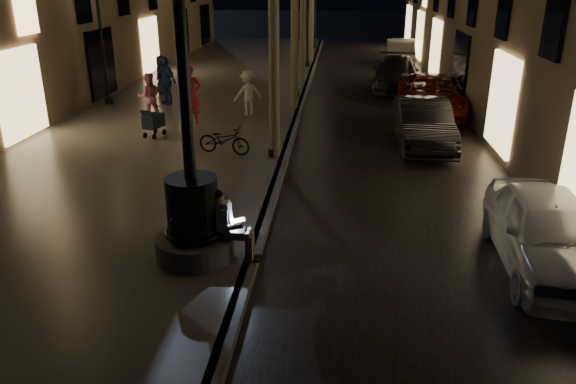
# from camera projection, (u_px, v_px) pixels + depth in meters

# --- Properties ---
(ground) EXTENTS (120.00, 120.00, 0.00)m
(ground) POSITION_uv_depth(u_px,v_px,m) (301.00, 107.00, 22.10)
(ground) COLOR black
(ground) RESTS_ON ground
(cobble_lane) EXTENTS (6.00, 45.00, 0.02)m
(cobble_lane) POSITION_uv_depth(u_px,v_px,m) (378.00, 108.00, 21.85)
(cobble_lane) COLOR black
(cobble_lane) RESTS_ON ground
(promenade) EXTENTS (8.00, 45.00, 0.20)m
(promenade) POSITION_uv_depth(u_px,v_px,m) (202.00, 103.00, 22.41)
(promenade) COLOR slate
(promenade) RESTS_ON ground
(curb_strip) EXTENTS (0.25, 45.00, 0.20)m
(curb_strip) POSITION_uv_depth(u_px,v_px,m) (301.00, 105.00, 22.07)
(curb_strip) COLOR #59595B
(curb_strip) RESTS_ON ground
(fountain_lamppost) EXTENTS (1.40, 1.40, 5.21)m
(fountain_lamppost) POSITION_uv_depth(u_px,v_px,m) (192.00, 204.00, 9.70)
(fountain_lamppost) COLOR #59595B
(fountain_lamppost) RESTS_ON promenade
(seated_man_laptop) EXTENTS (0.92, 0.31, 1.30)m
(seated_man_laptop) POSITION_uv_depth(u_px,v_px,m) (228.00, 223.00, 9.76)
(seated_man_laptop) COLOR tan
(seated_man_laptop) RESTS_ON promenade
(lamp_curb_a) EXTENTS (0.36, 0.36, 4.81)m
(lamp_curb_a) POSITION_uv_depth(u_px,v_px,m) (272.00, 44.00, 14.46)
(lamp_curb_a) COLOR black
(lamp_curb_a) RESTS_ON promenade
(lamp_curb_b) EXTENTS (0.36, 0.36, 4.81)m
(lamp_curb_b) POSITION_uv_depth(u_px,v_px,m) (296.00, 19.00, 21.88)
(lamp_curb_b) COLOR black
(lamp_curb_b) RESTS_ON promenade
(lamp_curb_c) EXTENTS (0.36, 0.36, 4.81)m
(lamp_curb_c) POSITION_uv_depth(u_px,v_px,m) (308.00, 8.00, 29.29)
(lamp_curb_c) COLOR black
(lamp_curb_c) RESTS_ON promenade
(lamp_curb_d) EXTENTS (0.36, 0.36, 4.81)m
(lamp_curb_d) POSITION_uv_depth(u_px,v_px,m) (315.00, 0.00, 36.71)
(lamp_curb_d) COLOR black
(lamp_curb_d) RESTS_ON promenade
(lamp_left_b) EXTENTS (0.36, 0.36, 4.81)m
(lamp_left_b) POSITION_uv_depth(u_px,v_px,m) (100.00, 22.00, 20.62)
(lamp_left_b) COLOR black
(lamp_left_b) RESTS_ON promenade
(lamp_left_c) EXTENTS (0.36, 0.36, 4.81)m
(lamp_left_c) POSITION_uv_depth(u_px,v_px,m) (175.00, 7.00, 29.90)
(lamp_left_c) COLOR black
(lamp_left_c) RESTS_ON promenade
(stroller) EXTENTS (0.58, 0.98, 0.98)m
(stroller) POSITION_uv_depth(u_px,v_px,m) (153.00, 121.00, 17.22)
(stroller) COLOR black
(stroller) RESTS_ON promenade
(car_front) EXTENTS (1.83, 4.17, 1.40)m
(car_front) POSITION_uv_depth(u_px,v_px,m) (547.00, 232.00, 9.86)
(car_front) COLOR #A1A3A8
(car_front) RESTS_ON ground
(car_second) EXTENTS (1.54, 4.30, 1.41)m
(car_second) POSITION_uv_depth(u_px,v_px,m) (423.00, 124.00, 16.84)
(car_second) COLOR black
(car_second) RESTS_ON ground
(car_third) EXTENTS (2.66, 5.18, 1.40)m
(car_third) POSITION_uv_depth(u_px,v_px,m) (431.00, 95.00, 20.82)
(car_third) COLOR maroon
(car_third) RESTS_ON ground
(car_rear) EXTENTS (2.44, 5.03, 1.41)m
(car_rear) POSITION_uv_depth(u_px,v_px,m) (396.00, 74.00, 25.21)
(car_rear) COLOR #303035
(car_rear) RESTS_ON ground
(car_fifth) EXTENTS (1.80, 4.48, 1.45)m
(car_fifth) POSITION_uv_depth(u_px,v_px,m) (400.00, 53.00, 31.65)
(car_fifth) COLOR #9D9D98
(car_fifth) RESTS_ON ground
(pedestrian_red) EXTENTS (0.83, 0.70, 1.94)m
(pedestrian_red) POSITION_uv_depth(u_px,v_px,m) (191.00, 95.00, 18.49)
(pedestrian_red) COLOR red
(pedestrian_red) RESTS_ON promenade
(pedestrian_pink) EXTENTS (0.95, 0.86, 1.61)m
(pedestrian_pink) POSITION_uv_depth(u_px,v_px,m) (149.00, 97.00, 19.04)
(pedestrian_pink) COLOR pink
(pedestrian_pink) RESTS_ON promenade
(pedestrian_white) EXTENTS (1.16, 0.92, 1.57)m
(pedestrian_white) POSITION_uv_depth(u_px,v_px,m) (248.00, 93.00, 19.79)
(pedestrian_white) COLOR silver
(pedestrian_white) RESTS_ON promenade
(pedestrian_blue) EXTENTS (1.12, 0.97, 1.80)m
(pedestrian_blue) POSITION_uv_depth(u_px,v_px,m) (166.00, 80.00, 21.41)
(pedestrian_blue) COLOR #283D94
(pedestrian_blue) RESTS_ON promenade
(pedestrian_dark) EXTENTS (0.71, 0.89, 1.59)m
(pedestrian_dark) POSITION_uv_depth(u_px,v_px,m) (162.00, 75.00, 23.21)
(pedestrian_dark) COLOR #2F3034
(pedestrian_dark) RESTS_ON promenade
(bicycle) EXTENTS (1.59, 0.84, 0.79)m
(bicycle) POSITION_uv_depth(u_px,v_px,m) (224.00, 140.00, 15.62)
(bicycle) COLOR black
(bicycle) RESTS_ON promenade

